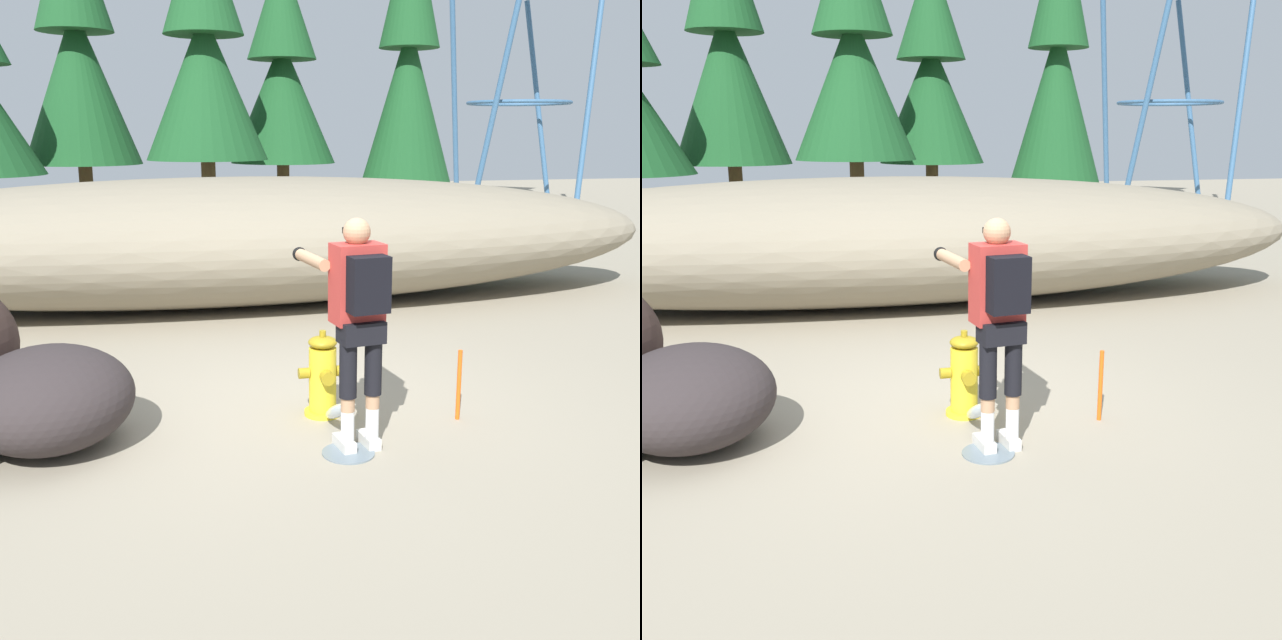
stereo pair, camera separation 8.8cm
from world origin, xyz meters
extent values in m
cube|color=gray|center=(0.00, 0.00, -0.02)|extent=(56.00, 56.00, 0.04)
ellipsoid|color=gray|center=(0.00, 4.46, 0.87)|extent=(12.45, 3.20, 1.73)
cylinder|color=yellow|center=(0.17, 0.01, 0.02)|extent=(0.31, 0.31, 0.04)
cylinder|color=yellow|center=(0.17, 0.01, 0.31)|extent=(0.23, 0.23, 0.55)
ellipsoid|color=#9E8419|center=(0.17, 0.01, 0.64)|extent=(0.24, 0.24, 0.10)
cylinder|color=#9E8419|center=(0.17, 0.01, 0.71)|extent=(0.06, 0.06, 0.05)
cylinder|color=#9E8419|center=(0.01, 0.01, 0.38)|extent=(0.09, 0.09, 0.09)
cylinder|color=#9E8419|center=(0.33, 0.01, 0.38)|extent=(0.09, 0.09, 0.09)
cylinder|color=#9E8419|center=(0.17, -0.15, 0.38)|extent=(0.11, 0.09, 0.11)
ellipsoid|color=silver|center=(0.17, -0.48, 0.22)|extent=(0.10, 0.70, 0.42)
cylinder|color=slate|center=(0.17, -0.81, 0.01)|extent=(0.40, 0.40, 0.01)
cube|color=beige|center=(0.16, -0.72, 0.04)|extent=(0.13, 0.27, 0.09)
cylinder|color=white|center=(0.17, -0.78, 0.21)|extent=(0.10, 0.10, 0.24)
cylinder|color=tan|center=(0.17, -0.78, 0.38)|extent=(0.10, 0.10, 0.11)
cylinder|color=black|center=(0.17, -0.78, 0.66)|extent=(0.13, 0.13, 0.44)
cube|color=beige|center=(0.36, -0.70, 0.04)|extent=(0.13, 0.27, 0.09)
cylinder|color=white|center=(0.37, -0.76, 0.21)|extent=(0.10, 0.10, 0.24)
cylinder|color=tan|center=(0.37, -0.76, 0.38)|extent=(0.10, 0.10, 0.11)
cylinder|color=black|center=(0.37, -0.76, 0.66)|extent=(0.13, 0.13, 0.44)
cube|color=black|center=(0.27, -0.77, 0.93)|extent=(0.34, 0.24, 0.16)
cube|color=#B2332D|center=(0.26, -0.69, 1.27)|extent=(0.39, 0.28, 0.58)
cube|color=black|center=(0.28, -0.89, 1.30)|extent=(0.30, 0.19, 0.40)
sphere|color=tan|center=(0.26, -0.67, 1.64)|extent=(0.20, 0.20, 0.20)
cube|color=black|center=(0.25, -0.58, 1.64)|extent=(0.15, 0.04, 0.04)
cylinder|color=tan|center=(-0.01, -0.35, 1.40)|extent=(0.16, 0.59, 0.09)
sphere|color=black|center=(-0.04, -0.08, 1.40)|extent=(0.11, 0.11, 0.11)
cylinder|color=tan|center=(0.43, -0.29, 1.40)|extent=(0.16, 0.59, 0.09)
sphere|color=black|center=(0.40, -0.03, 1.40)|extent=(0.11, 0.11, 0.11)
ellipsoid|color=#2F2829|center=(-1.98, -0.15, 0.39)|extent=(1.65, 1.69, 0.77)
ellipsoid|color=#272D2A|center=(-2.32, 0.65, 0.21)|extent=(0.60, 0.65, 0.41)
cylinder|color=#47331E|center=(-2.39, 11.81, 0.81)|extent=(0.30, 0.30, 1.62)
cone|color=#194C23|center=(-2.39, 11.81, 3.28)|extent=(2.52, 2.52, 3.32)
cylinder|color=#47331E|center=(0.13, 9.67, 0.89)|extent=(0.29, 0.29, 1.77)
cone|color=#194C23|center=(0.13, 9.67, 3.19)|extent=(2.42, 2.42, 2.84)
cylinder|color=#47331E|center=(1.99, 11.35, 0.81)|extent=(0.28, 0.28, 1.63)
cone|color=#194C23|center=(1.99, 11.35, 2.97)|extent=(2.37, 2.37, 2.69)
cone|color=#194C23|center=(1.99, 11.35, 4.99)|extent=(1.54, 1.54, 2.25)
cylinder|color=#47331E|center=(4.58, 10.29, 0.59)|extent=(0.24, 0.24, 1.17)
cone|color=#194C23|center=(4.58, 10.29, 2.91)|extent=(2.02, 2.02, 3.47)
cylinder|color=#386089|center=(11.29, 16.68, 3.14)|extent=(1.02, 1.02, 6.31)
cylinder|color=#386089|center=(8.44, 16.68, 3.14)|extent=(1.02, 1.02, 6.31)
cylinder|color=#386089|center=(11.29, 13.82, 3.14)|extent=(1.02, 1.02, 6.31)
cylinder|color=#386089|center=(8.44, 13.82, 3.14)|extent=(1.02, 1.02, 6.31)
torus|color=#386089|center=(9.86, 15.25, 3.14)|extent=(3.07, 3.07, 0.10)
cylinder|color=#E55914|center=(1.24, -0.36, 0.30)|extent=(0.04, 0.04, 0.60)
camera|label=1|loc=(-1.23, -5.74, 2.33)|focal=41.77mm
camera|label=2|loc=(-1.14, -5.76, 2.33)|focal=41.77mm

